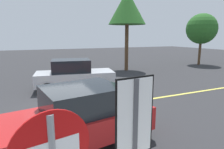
{
  "coord_description": "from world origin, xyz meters",
  "views": [
    {
      "loc": [
        -1.07,
        -7.46,
        2.97
      ],
      "look_at": [
        2.43,
        0.44,
        1.28
      ],
      "focal_mm": 31.27,
      "sensor_mm": 36.0,
      "label": 1
    }
  ],
  "objects_px": {
    "speed_limit_sign": "(134,138)",
    "tree_centre_verge": "(127,8)",
    "tree_left_verge": "(202,29)",
    "car_red_mid_road": "(78,117)",
    "car_silver_approaching": "(74,75)"
  },
  "relations": [
    {
      "from": "car_silver_approaching",
      "to": "tree_centre_verge",
      "type": "xyz_separation_m",
      "value": [
        5.7,
        4.41,
        4.49
      ]
    },
    {
      "from": "car_red_mid_road",
      "to": "speed_limit_sign",
      "type": "bearing_deg",
      "value": -90.48
    },
    {
      "from": "tree_centre_verge",
      "to": "speed_limit_sign",
      "type": "bearing_deg",
      "value": -117.75
    },
    {
      "from": "car_red_mid_road",
      "to": "tree_left_verge",
      "type": "height_order",
      "value": "tree_left_verge"
    },
    {
      "from": "car_red_mid_road",
      "to": "tree_left_verge",
      "type": "distance_m",
      "value": 19.02
    },
    {
      "from": "speed_limit_sign",
      "to": "tree_left_verge",
      "type": "xyz_separation_m",
      "value": [
        15.77,
        13.29,
        1.96
      ]
    },
    {
      "from": "speed_limit_sign",
      "to": "car_silver_approaching",
      "type": "relative_size",
      "value": 0.56
    },
    {
      "from": "speed_limit_sign",
      "to": "tree_centre_verge",
      "type": "distance_m",
      "value": 15.43
    },
    {
      "from": "car_red_mid_road",
      "to": "car_silver_approaching",
      "type": "relative_size",
      "value": 0.96
    },
    {
      "from": "speed_limit_sign",
      "to": "tree_left_verge",
      "type": "bearing_deg",
      "value": 40.13
    },
    {
      "from": "tree_left_verge",
      "to": "tree_centre_verge",
      "type": "distance_m",
      "value": 8.93
    },
    {
      "from": "tree_centre_verge",
      "to": "car_red_mid_road",
      "type": "bearing_deg",
      "value": -124.14
    },
    {
      "from": "car_silver_approaching",
      "to": "tree_left_verge",
      "type": "distance_m",
      "value": 15.41
    },
    {
      "from": "speed_limit_sign",
      "to": "tree_centre_verge",
      "type": "relative_size",
      "value": 0.37
    },
    {
      "from": "speed_limit_sign",
      "to": "car_red_mid_road",
      "type": "distance_m",
      "value": 3.16
    }
  ]
}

